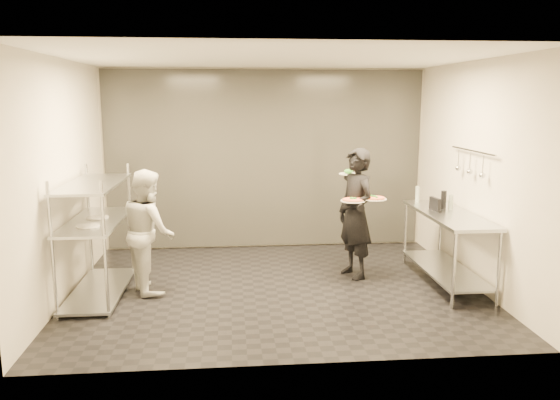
{
  "coord_description": "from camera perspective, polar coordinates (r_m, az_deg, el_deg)",
  "views": [
    {
      "loc": [
        -0.54,
        -6.48,
        2.33
      ],
      "look_at": [
        0.06,
        0.11,
        1.1
      ],
      "focal_mm": 35.0,
      "sensor_mm": 36.0,
      "label": 1
    }
  ],
  "objects": [
    {
      "name": "bottle_dark",
      "position": [
        7.37,
        16.72,
        -0.0
      ],
      "size": [
        0.07,
        0.07,
        0.24
      ],
      "primitive_type": "cylinder",
      "color": "black",
      "rests_on": "prep_counter"
    },
    {
      "name": "pizza_plate_far",
      "position": [
        7.02,
        9.87,
        0.18
      ],
      "size": [
        0.3,
        0.3,
        0.05
      ],
      "color": "silver",
      "rests_on": "waiter"
    },
    {
      "name": "pos_monitor",
      "position": [
        7.25,
        15.9,
        -0.42
      ],
      "size": [
        0.08,
        0.24,
        0.17
      ],
      "primitive_type": "cube",
      "rotation": [
        0.0,
        0.0,
        0.13
      ],
      "color": "black",
      "rests_on": "prep_counter"
    },
    {
      "name": "utensil_rail",
      "position": [
        7.17,
        19.31,
        3.66
      ],
      "size": [
        0.07,
        1.2,
        0.31
      ],
      "color": "#ADB0B4",
      "rests_on": "room_shell"
    },
    {
      "name": "pizza_plate_near",
      "position": [
        6.96,
        7.64,
        -0.01
      ],
      "size": [
        0.32,
        0.32,
        0.05
      ],
      "color": "silver",
      "rests_on": "waiter"
    },
    {
      "name": "pass_rack",
      "position": [
        6.86,
        -18.67,
        -3.2
      ],
      "size": [
        0.6,
        1.6,
        1.5
      ],
      "color": "#ADB0B4",
      "rests_on": "ground"
    },
    {
      "name": "room_shell",
      "position": [
        7.74,
        -1.17,
        3.62
      ],
      "size": [
        5.0,
        4.0,
        2.8
      ],
      "color": "black",
      "rests_on": "ground"
    },
    {
      "name": "prep_counter",
      "position": [
        7.23,
        17.08,
        -3.58
      ],
      "size": [
        0.6,
        1.8,
        0.92
      ],
      "color": "#ADB0B4",
      "rests_on": "ground"
    },
    {
      "name": "bottle_green",
      "position": [
        7.79,
        14.18,
        0.59
      ],
      "size": [
        0.06,
        0.06,
        0.22
      ],
      "primitive_type": "cylinder",
      "color": "gray",
      "rests_on": "prep_counter"
    },
    {
      "name": "chef",
      "position": [
        6.83,
        -13.58,
        -3.14
      ],
      "size": [
        0.81,
        0.9,
        1.5
      ],
      "primitive_type": "imported",
      "rotation": [
        0.0,
        0.0,
        1.97
      ],
      "color": "beige",
      "rests_on": "ground"
    },
    {
      "name": "salad_plate",
      "position": [
        7.4,
        7.16,
        2.88
      ],
      "size": [
        0.26,
        0.26,
        0.07
      ],
      "color": "silver",
      "rests_on": "waiter"
    },
    {
      "name": "waiter",
      "position": [
        7.2,
        7.91,
        -1.4
      ],
      "size": [
        0.6,
        0.73,
        1.71
      ],
      "primitive_type": "imported",
      "rotation": [
        0.0,
        0.0,
        -1.21
      ],
      "color": "black",
      "rests_on": "ground"
    },
    {
      "name": "bottle_clear",
      "position": [
        7.41,
        17.42,
        -0.2
      ],
      "size": [
        0.06,
        0.06,
        0.19
      ],
      "primitive_type": "cylinder",
      "color": "gray",
      "rests_on": "prep_counter"
    }
  ]
}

